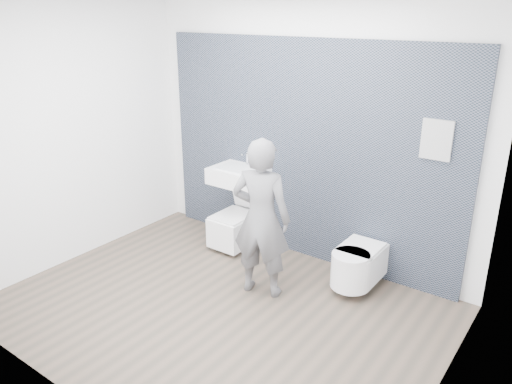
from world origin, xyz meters
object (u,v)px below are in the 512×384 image
Objects in this scene: toilet_square at (236,227)px; visitor at (261,219)px; washbasin at (238,175)px; toilet_rounded at (356,265)px.

visitor is at bearing -38.10° from toilet_square.
washbasin is 0.93× the size of toilet_rounded.
washbasin is 1.09m from visitor.
toilet_square is (-0.00, -0.06, -0.62)m from washbasin.
toilet_rounded is at bearing -156.19° from visitor.
toilet_square is 1.57m from toilet_rounded.
visitor reaches higher than toilet_square.
toilet_square is at bearing -53.44° from visitor.
washbasin is 1.69m from toilet_rounded.
visitor is (0.83, -0.71, -0.08)m from washbasin.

